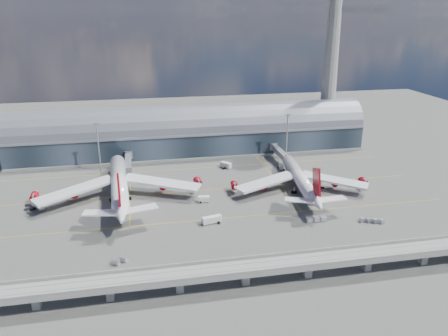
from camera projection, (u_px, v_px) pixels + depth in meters
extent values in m
plane|color=#474744|center=(215.00, 208.00, 183.70)|extent=(500.00, 500.00, 0.00)
cube|color=gold|center=(219.00, 219.00, 174.47)|extent=(200.00, 0.25, 0.01)
cube|color=gold|center=(207.00, 190.00, 202.14)|extent=(200.00, 0.25, 0.01)
cube|color=gold|center=(198.00, 168.00, 229.81)|extent=(200.00, 0.25, 0.01)
cube|color=gold|center=(130.00, 187.00, 205.07)|extent=(0.25, 80.00, 0.01)
cube|color=gold|center=(273.00, 177.00, 217.66)|extent=(0.25, 80.00, 0.01)
cube|color=#1C252F|center=(191.00, 141.00, 253.25)|extent=(200.00, 28.00, 14.00)
cylinder|color=slate|center=(191.00, 129.00, 250.85)|extent=(200.00, 28.00, 28.00)
cube|color=gray|center=(194.00, 136.00, 237.94)|extent=(200.00, 1.00, 1.20)
cube|color=gray|center=(192.00, 151.00, 255.43)|extent=(200.00, 30.00, 1.20)
cube|color=gray|center=(325.00, 136.00, 274.18)|extent=(18.00, 18.00, 8.00)
cone|color=gray|center=(330.00, 70.00, 260.16)|extent=(10.00, 10.00, 90.00)
cube|color=gray|center=(246.00, 268.00, 131.09)|extent=(220.00, 8.50, 1.20)
cube|color=gray|center=(249.00, 273.00, 127.02)|extent=(220.00, 0.40, 1.20)
cube|color=gray|center=(243.00, 258.00, 134.40)|extent=(220.00, 0.40, 1.20)
cube|color=gray|center=(247.00, 269.00, 129.48)|extent=(220.00, 0.12, 0.12)
cube|color=gray|center=(245.00, 264.00, 132.25)|extent=(220.00, 0.12, 0.12)
cube|color=gray|center=(36.00, 301.00, 121.32)|extent=(2.20, 2.20, 5.00)
cube|color=gray|center=(110.00, 292.00, 124.92)|extent=(2.20, 2.20, 5.00)
cube|color=gray|center=(180.00, 284.00, 128.52)|extent=(2.20, 2.20, 5.00)
cube|color=gray|center=(246.00, 277.00, 132.11)|extent=(2.20, 2.20, 5.00)
cube|color=gray|center=(308.00, 270.00, 135.71)|extent=(2.20, 2.20, 5.00)
cube|color=gray|center=(367.00, 263.00, 139.31)|extent=(2.20, 2.20, 5.00)
cube|color=gray|center=(423.00, 257.00, 142.91)|extent=(2.20, 2.20, 5.00)
cylinder|color=gray|center=(99.00, 148.00, 221.16)|extent=(0.70, 0.70, 25.00)
cube|color=gray|center=(96.00, 124.00, 216.81)|extent=(3.00, 0.40, 1.00)
cylinder|color=gray|center=(287.00, 138.00, 239.15)|extent=(0.70, 0.70, 25.00)
cube|color=gray|center=(288.00, 115.00, 234.81)|extent=(3.00, 0.40, 1.00)
cylinder|color=white|center=(119.00, 183.00, 192.49)|extent=(10.11, 58.32, 7.00)
cone|color=white|center=(117.00, 160.00, 221.92)|extent=(7.46, 9.12, 7.00)
cone|color=white|center=(121.00, 214.00, 160.76)|extent=(7.70, 13.49, 7.00)
cube|color=#9D0610|center=(119.00, 189.00, 160.79)|extent=(1.47, 13.11, 14.49)
cube|color=white|center=(75.00, 190.00, 186.59)|extent=(34.73, 25.71, 2.83)
cube|color=white|center=(161.00, 183.00, 194.99)|extent=(35.68, 22.80, 2.83)
cylinder|color=#9D0610|center=(75.00, 193.00, 189.11)|extent=(3.79, 5.65, 3.50)
cylinder|color=#9D0610|center=(35.00, 196.00, 185.37)|extent=(3.79, 5.65, 3.50)
cylinder|color=#9D0610|center=(162.00, 185.00, 197.81)|extent=(3.79, 5.65, 3.50)
cylinder|color=#9D0610|center=(198.00, 181.00, 201.55)|extent=(3.79, 5.65, 3.50)
cylinder|color=gray|center=(119.00, 177.00, 212.89)|extent=(0.55, 0.55, 3.28)
cylinder|color=gray|center=(112.00, 198.00, 189.45)|extent=(0.66, 0.66, 3.28)
cylinder|color=gray|center=(128.00, 196.00, 191.06)|extent=(0.66, 0.66, 3.28)
cylinder|color=black|center=(112.00, 200.00, 189.81)|extent=(2.49, 1.77, 1.64)
cylinder|color=black|center=(129.00, 199.00, 191.42)|extent=(2.49, 1.77, 1.64)
cylinder|color=white|center=(300.00, 178.00, 200.47)|extent=(11.42, 48.77, 5.81)
cone|color=white|center=(287.00, 159.00, 225.96)|extent=(6.70, 8.63, 5.81)
cone|color=white|center=(317.00, 203.00, 172.82)|extent=(7.17, 12.61, 5.81)
cube|color=#9D0610|center=(317.00, 182.00, 173.03)|extent=(2.09, 11.97, 13.26)
cube|color=white|center=(267.00, 182.00, 197.75)|extent=(31.05, 18.43, 2.48)
cube|color=white|center=(334.00, 180.00, 199.98)|extent=(29.39, 23.78, 2.48)
cylinder|color=black|center=(299.00, 181.00, 201.01)|extent=(9.97, 43.73, 4.94)
cylinder|color=#9D0610|center=(264.00, 184.00, 200.20)|extent=(3.77, 5.35, 3.20)
cylinder|color=#9D0610|center=(234.00, 185.00, 199.21)|extent=(3.77, 5.35, 3.20)
cylinder|color=#9D0610|center=(334.00, 182.00, 202.51)|extent=(3.77, 5.35, 3.20)
cylinder|color=#9D0610|center=(363.00, 181.00, 203.50)|extent=(3.77, 5.35, 3.20)
cylinder|color=gray|center=(291.00, 174.00, 217.97)|extent=(0.50, 0.50, 3.00)
cylinder|color=gray|center=(294.00, 190.00, 197.99)|extent=(0.60, 0.60, 3.00)
cylinder|color=gray|center=(308.00, 190.00, 198.45)|extent=(0.60, 0.60, 3.00)
cylinder|color=black|center=(294.00, 192.00, 198.32)|extent=(2.36, 1.75, 1.50)
cylinder|color=black|center=(308.00, 192.00, 198.77)|extent=(2.36, 1.75, 1.50)
cube|color=gray|center=(128.00, 162.00, 223.43)|extent=(3.00, 24.00, 3.00)
cube|color=gray|center=(128.00, 170.00, 212.36)|extent=(3.60, 3.60, 3.40)
cylinder|color=gray|center=(128.00, 155.00, 234.50)|extent=(4.40, 4.40, 4.00)
cylinder|color=gray|center=(128.00, 177.00, 213.56)|extent=(0.50, 0.50, 3.40)
cylinder|color=black|center=(129.00, 179.00, 214.02)|extent=(1.40, 0.80, 0.80)
cube|color=gray|center=(281.00, 154.00, 236.20)|extent=(3.00, 28.00, 3.00)
cube|color=gray|center=(290.00, 162.00, 223.29)|extent=(3.60, 3.60, 3.40)
cylinder|color=gray|center=(273.00, 146.00, 249.12)|extent=(4.40, 4.40, 4.00)
cylinder|color=gray|center=(289.00, 168.00, 224.49)|extent=(0.50, 0.50, 3.40)
cylinder|color=black|center=(289.00, 171.00, 224.95)|extent=(1.40, 0.80, 0.80)
cube|color=silver|center=(38.00, 204.00, 183.43)|extent=(6.71, 7.74, 2.88)
cylinder|color=black|center=(43.00, 204.00, 185.97)|extent=(2.82, 2.46, 1.00)
cylinder|color=black|center=(33.00, 209.00, 181.77)|extent=(2.82, 2.46, 1.00)
cube|color=silver|center=(204.00, 199.00, 188.96)|extent=(4.89, 2.58, 2.45)
cylinder|color=black|center=(207.00, 201.00, 189.72)|extent=(1.05, 2.42, 0.85)
cylinder|color=black|center=(200.00, 202.00, 188.93)|extent=(1.05, 2.42, 0.85)
cube|color=silver|center=(212.00, 219.00, 170.28)|extent=(8.19, 3.92, 2.56)
cylinder|color=black|center=(218.00, 222.00, 170.61)|extent=(1.40, 2.60, 0.89)
cylinder|color=black|center=(205.00, 222.00, 170.72)|extent=(1.40, 2.60, 0.89)
cube|color=silver|center=(318.00, 184.00, 204.78)|extent=(4.99, 6.72, 2.73)
cylinder|color=black|center=(315.00, 185.00, 206.70)|extent=(2.77, 2.02, 0.95)
cylinder|color=black|center=(321.00, 188.00, 203.70)|extent=(2.77, 2.02, 0.95)
cube|color=silver|center=(281.00, 166.00, 228.29)|extent=(2.87, 4.83, 2.35)
cylinder|color=black|center=(280.00, 167.00, 229.91)|extent=(2.37, 1.21, 0.81)
cylinder|color=black|center=(282.00, 169.00, 227.38)|extent=(2.37, 1.21, 0.81)
cube|color=silver|center=(226.00, 165.00, 229.88)|extent=(5.64, 6.37, 2.68)
cylinder|color=black|center=(228.00, 166.00, 231.96)|extent=(2.62, 2.30, 0.93)
cylinder|color=black|center=(224.00, 168.00, 228.62)|extent=(2.62, 2.30, 0.93)
cube|color=gray|center=(116.00, 264.00, 142.94)|extent=(3.12, 2.76, 0.33)
cube|color=#B4B4B9|center=(116.00, 262.00, 142.64)|extent=(2.68, 2.46, 1.63)
cube|color=gray|center=(124.00, 261.00, 144.61)|extent=(3.12, 2.76, 0.33)
cube|color=#B4B4B9|center=(124.00, 259.00, 144.31)|extent=(2.68, 2.46, 1.63)
cube|color=gray|center=(362.00, 221.00, 171.70)|extent=(2.65, 2.21, 0.28)
cube|color=#B4B4B9|center=(362.00, 220.00, 171.44)|extent=(2.26, 1.99, 1.41)
cube|color=gray|center=(369.00, 222.00, 171.31)|extent=(2.65, 2.21, 0.28)
cube|color=#B4B4B9|center=(369.00, 220.00, 171.05)|extent=(2.26, 1.99, 1.41)
cube|color=gray|center=(375.00, 222.00, 170.92)|extent=(2.65, 2.21, 0.28)
cube|color=#B4B4B9|center=(375.00, 221.00, 170.66)|extent=(2.26, 1.99, 1.41)
cube|color=gray|center=(381.00, 223.00, 170.53)|extent=(2.65, 2.21, 0.28)
cube|color=#B4B4B9|center=(382.00, 221.00, 170.27)|extent=(2.26, 1.99, 1.41)
cube|color=gray|center=(309.00, 222.00, 171.39)|extent=(2.65, 1.79, 0.33)
cube|color=#B4B4B9|center=(309.00, 220.00, 171.09)|extent=(2.21, 1.67, 1.64)
cube|color=gray|center=(316.00, 221.00, 171.87)|extent=(2.65, 1.79, 0.33)
cube|color=#B4B4B9|center=(316.00, 219.00, 171.57)|extent=(2.21, 1.67, 1.64)
cube|color=gray|center=(323.00, 220.00, 172.34)|extent=(2.65, 1.79, 0.33)
cube|color=#B4B4B9|center=(323.00, 218.00, 172.04)|extent=(2.21, 1.67, 1.64)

